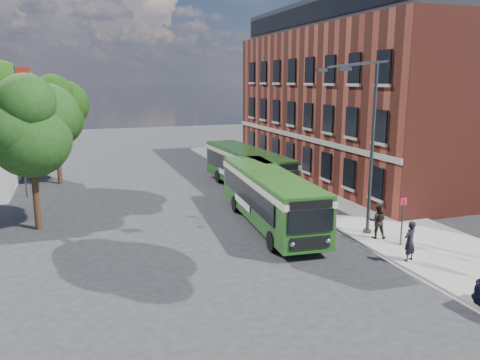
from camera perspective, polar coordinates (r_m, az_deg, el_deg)
name	(u,v)px	position (r m, az deg, el deg)	size (l,w,h in m)	color
ground	(262,234)	(25.15, 2.71, -6.61)	(120.00, 120.00, 0.00)	#272729
pavement	(308,190)	(34.99, 8.35, -1.23)	(6.00, 48.00, 0.15)	gray
kerb_line	(271,194)	(33.71, 3.75, -1.75)	(0.12, 48.00, 0.01)	beige
brick_office	(363,93)	(41.14, 14.76, 10.19)	(12.10, 26.00, 14.20)	maroon
flagpole	(21,127)	(35.30, -25.15, 5.89)	(0.95, 0.10, 9.00)	#373A3C
street_lamp	(366,146)	(24.61, 15.13, 4.04)	(2.96, 2.38, 9.00)	#373A3C
bus_stop_sign	(402,218)	(24.02, 19.18, -4.43)	(0.35, 0.08, 2.52)	#373A3C
bus_front	(269,193)	(26.30, 3.56, -1.62)	(3.55, 12.08, 3.02)	#24581B
bus_rear	(247,166)	(34.72, 0.86, 1.76)	(3.00, 12.13, 3.02)	#1B4C14
pedestrian_a	(410,241)	(22.21, 19.98, -7.01)	(0.67, 0.44, 1.83)	black
pedestrian_b	(378,221)	(24.82, 16.43, -4.80)	(0.88, 0.69, 1.81)	black
tree_left	(31,125)	(27.10, -24.15, 6.08)	(4.99, 4.74, 8.42)	#3B2315
tree_mid	(5,103)	(38.18, -26.75, 8.37)	(5.60, 5.33, 9.46)	#3B2315
tree_right	(55,110)	(39.06, -21.57, 7.90)	(5.04, 4.79, 8.51)	#3B2315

